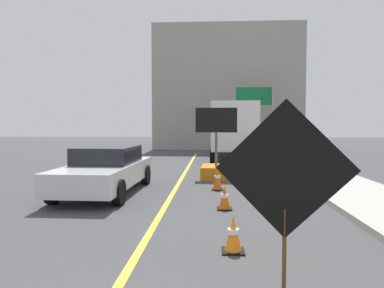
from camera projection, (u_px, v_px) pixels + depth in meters
name	position (u px, v px, depth m)	size (l,w,h in m)	color
lane_center_stripe	(155.00, 224.00, 7.30)	(0.14, 36.00, 0.01)	yellow
roadwork_sign	(285.00, 173.00, 4.16)	(1.62, 0.27, 2.33)	#593819
arrow_board_trailer	(216.00, 165.00, 13.85)	(1.60, 1.84, 2.70)	orange
box_truck	(234.00, 130.00, 20.45)	(2.77, 6.61, 3.23)	black
pickup_car	(106.00, 169.00, 10.75)	(2.05, 4.95, 1.38)	silver
highway_guide_sign	(262.00, 106.00, 26.11)	(2.79, 0.20, 5.00)	gray
far_building_block	(226.00, 91.00, 32.63)	(12.45, 7.48, 10.37)	gray
traffic_cone_near_sign	(233.00, 234.00, 5.69)	(0.36, 0.36, 0.59)	black
traffic_cone_mid_lane	(225.00, 198.00, 8.59)	(0.36, 0.36, 0.58)	black
traffic_cone_far_lane	(217.00, 179.00, 11.16)	(0.36, 0.36, 0.73)	black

